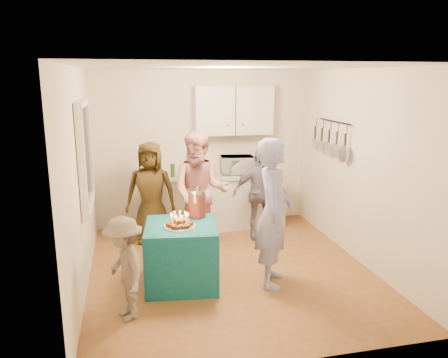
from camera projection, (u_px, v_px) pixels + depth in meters
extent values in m
plane|color=brown|center=(230.00, 269.00, 5.78)|extent=(4.00, 4.00, 0.00)
plane|color=white|center=(230.00, 67.00, 5.19)|extent=(4.00, 4.00, 0.00)
plane|color=silver|center=(203.00, 149.00, 7.38)|extent=(3.60, 3.60, 0.00)
plane|color=silver|center=(81.00, 181.00, 5.10)|extent=(4.00, 4.00, 0.00)
plane|color=silver|center=(360.00, 167.00, 5.87)|extent=(4.00, 4.00, 0.00)
cube|color=black|center=(84.00, 155.00, 5.33)|extent=(0.04, 1.00, 1.20)
cube|color=white|center=(218.00, 202.00, 7.34)|extent=(2.20, 0.58, 0.86)
cube|color=beige|center=(218.00, 176.00, 7.24)|extent=(2.24, 0.62, 0.05)
cube|color=white|center=(234.00, 110.00, 7.20)|extent=(1.30, 0.30, 0.80)
cube|color=black|center=(332.00, 138.00, 6.45)|extent=(0.12, 1.00, 0.60)
imported|color=white|center=(237.00, 165.00, 7.27)|extent=(0.57, 0.42, 0.29)
cube|color=#105C6A|center=(182.00, 255.00, 5.30)|extent=(0.95, 0.95, 0.76)
cylinder|color=#B9150E|center=(197.00, 204.00, 5.48)|extent=(0.22, 0.22, 0.34)
imported|color=#929DD5|center=(273.00, 213.00, 5.20)|extent=(0.62, 0.76, 1.80)
imported|color=brown|center=(151.00, 193.00, 6.62)|extent=(0.85, 0.66, 1.55)
imported|color=#D26D7C|center=(200.00, 192.00, 6.26)|extent=(1.01, 0.88, 1.75)
imported|color=black|center=(260.00, 193.00, 6.78)|extent=(0.85, 0.36, 1.45)
imported|color=#63584F|center=(125.00, 268.00, 4.50)|extent=(0.62, 0.81, 1.11)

